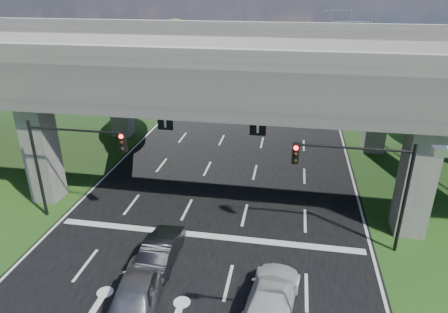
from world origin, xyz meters
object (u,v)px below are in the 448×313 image
(signal_left, at_px, (69,154))
(streetlight_beyond, at_px, (343,42))
(car_dark, at_px, (161,249))
(car_silver, at_px, (139,287))
(signal_right, at_px, (363,176))
(streetlight_far, at_px, (360,66))
(car_white, at_px, (271,297))

(signal_left, distance_m, streetlight_beyond, 40.30)
(signal_left, bearing_deg, car_dark, -25.95)
(car_silver, bearing_deg, streetlight_beyond, -113.18)
(car_silver, bearing_deg, signal_right, -156.15)
(streetlight_beyond, bearing_deg, signal_left, -116.43)
(signal_right, height_order, car_dark, signal_right)
(streetlight_beyond, bearing_deg, streetlight_far, -90.00)
(signal_right, relative_size, car_dark, 1.40)
(signal_left, bearing_deg, car_white, -24.43)
(signal_left, relative_size, streetlight_far, 0.60)
(signal_right, bearing_deg, car_white, -126.63)
(car_white, bearing_deg, streetlight_beyond, -90.97)
(signal_left, relative_size, car_white, 1.23)
(streetlight_beyond, xyz_separation_m, car_dark, (-11.84, -39.02, -5.11))
(streetlight_far, distance_m, car_dark, 26.38)
(streetlight_far, xyz_separation_m, car_silver, (-11.90, -25.88, -4.99))
(signal_right, bearing_deg, car_dark, -162.81)
(signal_right, xyz_separation_m, signal_left, (-15.65, 0.00, 0.00))
(streetlight_far, relative_size, car_dark, 2.34)
(car_silver, bearing_deg, streetlight_far, -122.01)
(signal_right, bearing_deg, streetlight_far, 83.53)
(streetlight_beyond, bearing_deg, car_dark, -106.88)
(car_dark, bearing_deg, car_white, 155.46)
(streetlight_beyond, bearing_deg, car_silver, -105.86)
(car_silver, bearing_deg, car_dark, -98.45)
(car_silver, bearing_deg, car_white, 177.81)
(signal_right, bearing_deg, streetlight_beyond, 86.39)
(signal_right, relative_size, car_white, 1.23)
(signal_right, distance_m, car_dark, 10.59)
(streetlight_beyond, height_order, car_silver, streetlight_beyond)
(signal_right, distance_m, car_white, 7.46)
(streetlight_far, distance_m, streetlight_beyond, 16.00)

